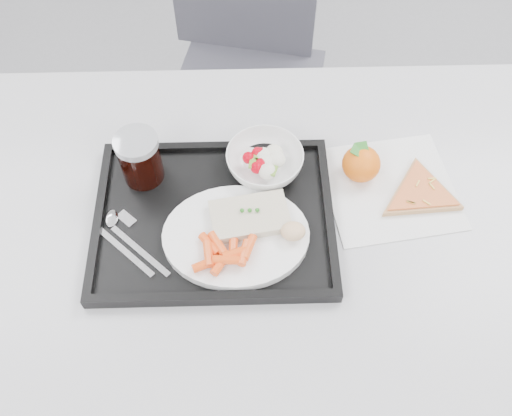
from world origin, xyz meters
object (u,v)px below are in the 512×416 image
object	(u,v)px
tangerine	(361,164)
pizza_slice	(420,193)
table	(262,232)
tray	(214,219)
salad_bowl	(265,161)
cola_glass	(140,158)
chair	(245,53)
dinner_plate	(236,236)

from	to	relation	value
tangerine	pizza_slice	bearing A→B (deg)	-26.53
table	tray	bearing A→B (deg)	-171.64
salad_bowl	pizza_slice	size ratio (longest dim) A/B	0.59
tray	salad_bowl	world-z (taller)	salad_bowl
salad_bowl	pizza_slice	bearing A→B (deg)	-12.04
cola_glass	tangerine	size ratio (longest dim) A/B	1.15
salad_bowl	tangerine	xyz separation A→B (m)	(0.19, -0.01, -0.00)
tray	tangerine	distance (m)	0.31
salad_bowl	tray	bearing A→B (deg)	-131.67
chair	salad_bowl	world-z (taller)	chair
dinner_plate	tangerine	distance (m)	0.29
tray	salad_bowl	bearing A→B (deg)	48.33
tray	dinner_plate	distance (m)	0.07
cola_glass	tangerine	bearing A→B (deg)	0.22
table	salad_bowl	world-z (taller)	salad_bowl
table	tangerine	distance (m)	0.24
chair	salad_bowl	xyz separation A→B (m)	(0.03, -0.60, 0.25)
table	cola_glass	distance (m)	0.28
dinner_plate	tray	bearing A→B (deg)	130.40
pizza_slice	cola_glass	bearing A→B (deg)	174.24
table	pizza_slice	world-z (taller)	pizza_slice
chair	dinner_plate	xyz separation A→B (m)	(-0.02, -0.76, 0.24)
chair	salad_bowl	distance (m)	0.65
tray	table	bearing A→B (deg)	8.36
salad_bowl	tangerine	bearing A→B (deg)	-2.50
table	dinner_plate	size ratio (longest dim) A/B	4.44
dinner_plate	pizza_slice	xyz separation A→B (m)	(0.36, 0.10, -0.01)
table	dinner_plate	world-z (taller)	dinner_plate
chair	dinner_plate	world-z (taller)	chair
chair	pizza_slice	size ratio (longest dim) A/B	3.59
dinner_plate	cola_glass	distance (m)	0.24
table	cola_glass	bearing A→B (deg)	159.08
tray	tangerine	xyz separation A→B (m)	(0.29, 0.10, 0.03)
table	chair	world-z (taller)	chair
chair	salad_bowl	bearing A→B (deg)	-86.69
tray	tangerine	size ratio (longest dim) A/B	4.80
salad_bowl	tangerine	distance (m)	0.19
salad_bowl	chair	bearing A→B (deg)	93.31
tangerine	dinner_plate	bearing A→B (deg)	-148.49
tray	pizza_slice	distance (m)	0.41
pizza_slice	table	bearing A→B (deg)	-173.79
chair	cola_glass	bearing A→B (deg)	-108.65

